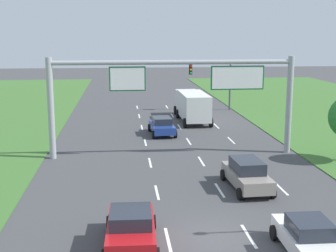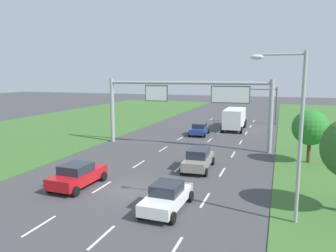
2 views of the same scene
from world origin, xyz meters
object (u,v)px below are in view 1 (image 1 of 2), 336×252
(box_truck, at_px, (192,105))
(sign_gantry, at_px, (178,87))
(car_lead_silver, at_px, (309,239))
(car_near_red, at_px, (131,228))
(car_far_ahead, at_px, (162,126))
(traffic_light_mast, at_px, (213,76))
(car_mid_lane, at_px, (247,174))

(box_truck, distance_m, sign_gantry, 13.91)
(box_truck, bearing_deg, car_lead_silver, -90.60)
(car_near_red, relative_size, car_lead_silver, 1.02)
(car_far_ahead, distance_m, sign_gantry, 8.18)
(car_near_red, bearing_deg, box_truck, 77.95)
(car_lead_silver, height_order, sign_gantry, sign_gantry)
(car_lead_silver, xyz_separation_m, traffic_light_mast, (3.12, 35.14, 3.11))
(sign_gantry, bearing_deg, traffic_light_mast, 71.82)
(box_truck, bearing_deg, car_far_ahead, -120.89)
(car_mid_lane, relative_size, car_far_ahead, 1.08)
(car_near_red, relative_size, box_truck, 0.52)
(car_mid_lane, distance_m, sign_gantry, 9.15)
(car_lead_silver, distance_m, sign_gantry, 16.71)
(car_far_ahead, bearing_deg, car_mid_lane, -79.67)
(car_near_red, height_order, sign_gantry, sign_gantry)
(car_far_ahead, bearing_deg, car_lead_silver, -83.76)
(car_far_ahead, relative_size, sign_gantry, 0.24)
(car_near_red, height_order, box_truck, box_truck)
(car_mid_lane, bearing_deg, car_far_ahead, 100.82)
(car_mid_lane, height_order, sign_gantry, sign_gantry)
(car_near_red, xyz_separation_m, car_lead_silver, (6.87, -1.63, -0.05))
(car_mid_lane, relative_size, traffic_light_mast, 0.81)
(sign_gantry, height_order, traffic_light_mast, sign_gantry)
(car_mid_lane, xyz_separation_m, sign_gantry, (-2.96, 7.65, 4.05))
(car_near_red, distance_m, box_truck, 28.23)
(box_truck, bearing_deg, sign_gantry, -103.87)
(car_far_ahead, bearing_deg, box_truck, 57.12)
(car_mid_lane, bearing_deg, car_lead_silver, -90.79)
(car_near_red, bearing_deg, car_lead_silver, -11.67)
(car_lead_silver, relative_size, car_far_ahead, 1.02)
(box_truck, bearing_deg, car_near_red, -104.67)
(car_mid_lane, relative_size, sign_gantry, 0.26)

